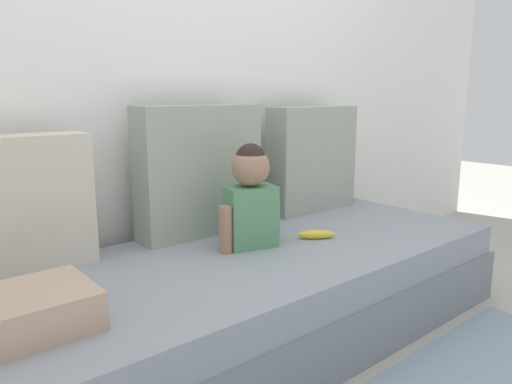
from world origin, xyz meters
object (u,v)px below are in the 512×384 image
at_px(couch, 251,296).
at_px(banana, 316,234).
at_px(throw_pillow_left, 27,204).
at_px(toddler, 251,195).
at_px(throw_pillow_center, 200,171).
at_px(throw_pillow_right, 312,159).
at_px(folded_blanket, 16,315).

relative_size(couch, banana, 14.06).
bearing_deg(throw_pillow_left, toddler, -20.64).
bearing_deg(throw_pillow_center, banana, -49.68).
distance_m(couch, throw_pillow_center, 0.61).
distance_m(couch, throw_pillow_right, 0.95).
bearing_deg(banana, toddler, 159.74).
height_order(throw_pillow_left, throw_pillow_center, throw_pillow_center).
height_order(throw_pillow_left, banana, throw_pillow_left).
relative_size(couch, throw_pillow_center, 4.00).
height_order(throw_pillow_center, throw_pillow_right, throw_pillow_center).
bearing_deg(banana, folded_blanket, -176.54).
bearing_deg(throw_pillow_left, throw_pillow_center, 0.00).
height_order(couch, folded_blanket, folded_blanket).
height_order(couch, toddler, toddler).
xyz_separation_m(couch, throw_pillow_left, (-0.74, 0.37, 0.44)).
distance_m(couch, banana, 0.41).
bearing_deg(banana, throw_pillow_right, 45.82).
relative_size(couch, folded_blanket, 5.98).
bearing_deg(couch, throw_pillow_left, 153.67).
relative_size(throw_pillow_right, folded_blanket, 1.42).
bearing_deg(banana, throw_pillow_left, 159.46).
bearing_deg(couch, folded_blanket, -172.74).
distance_m(couch, folded_blanket, 0.96).
xyz_separation_m(couch, folded_blanket, (-0.92, -0.12, 0.25)).
relative_size(throw_pillow_left, folded_blanket, 1.24).
distance_m(throw_pillow_left, toddler, 0.85).
bearing_deg(toddler, banana, -20.26).
height_order(toddler, banana, toddler).
height_order(throw_pillow_right, toddler, throw_pillow_right).
relative_size(throw_pillow_center, throw_pillow_right, 1.05).
bearing_deg(throw_pillow_center, throw_pillow_right, 0.00).
relative_size(throw_pillow_center, toddler, 1.36).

